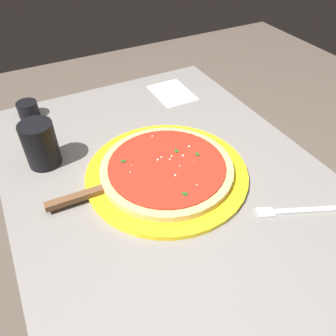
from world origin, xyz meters
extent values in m
plane|color=brown|center=(0.00, 0.00, 0.00)|extent=(5.00, 5.00, 0.00)
cube|color=black|center=(-0.41, -0.28, 0.36)|extent=(0.06, 0.06, 0.73)
cube|color=black|center=(-0.41, 0.28, 0.36)|extent=(0.06, 0.06, 0.73)
cube|color=gray|center=(0.00, 0.00, 0.74)|extent=(0.96, 0.71, 0.03)
cylinder|color=yellow|center=(-0.01, 0.00, 0.76)|extent=(0.37, 0.37, 0.01)
cylinder|color=#DBB26B|center=(-0.01, 0.00, 0.78)|extent=(0.30, 0.30, 0.02)
cylinder|color=red|center=(-0.01, 0.00, 0.79)|extent=(0.27, 0.27, 0.00)
sphere|color=#EFEACC|center=(-0.04, -0.07, 0.79)|extent=(0.00, 0.00, 0.00)
sphere|color=#EFEACC|center=(0.08, 0.03, 0.79)|extent=(0.00, 0.00, 0.00)
sphere|color=#EFEACC|center=(0.03, 0.00, 0.79)|extent=(0.00, 0.00, 0.00)
sphere|color=#EFEACC|center=(-0.02, 0.01, 0.79)|extent=(0.00, 0.00, 0.00)
sphere|color=#EFEACC|center=(-0.12, 0.02, 0.79)|extent=(0.00, 0.00, 0.00)
sphere|color=#EFEACC|center=(-0.04, 0.00, 0.79)|extent=(0.00, 0.00, 0.00)
sphere|color=#EFEACC|center=(0.01, 0.02, 0.79)|extent=(0.00, 0.00, 0.00)
sphere|color=#EFEACC|center=(-0.02, 0.05, 0.79)|extent=(0.01, 0.01, 0.01)
sphere|color=#EFEACC|center=(0.01, 0.06, 0.79)|extent=(0.00, 0.00, 0.00)
sphere|color=#EFEACC|center=(-0.03, 0.02, 0.79)|extent=(0.00, 0.00, 0.00)
sphere|color=#EFEACC|center=(-0.03, -0.01, 0.79)|extent=(0.01, 0.01, 0.01)
sphere|color=#EFEACC|center=(-0.04, 0.08, 0.79)|extent=(0.01, 0.01, 0.01)
sphere|color=#EFEACC|center=(-0.02, -0.08, 0.79)|extent=(0.00, 0.00, 0.00)
cube|color=#23561E|center=(-0.04, 0.04, 0.79)|extent=(0.01, 0.01, 0.00)
cube|color=#23561E|center=(-0.01, 0.08, 0.79)|extent=(0.01, 0.01, 0.00)
cube|color=#23561E|center=(-0.06, -0.08, 0.79)|extent=(0.01, 0.01, 0.00)
cube|color=#23561E|center=(0.09, -0.01, 0.79)|extent=(0.01, 0.01, 0.00)
cube|color=silver|center=(-0.01, -0.10, 0.77)|extent=(0.07, 0.09, 0.00)
cube|color=brown|center=(-0.02, -0.21, 0.77)|extent=(0.02, 0.13, 0.01)
cylinder|color=black|center=(-0.18, -0.24, 0.81)|extent=(0.08, 0.08, 0.11)
cylinder|color=black|center=(-0.41, -0.24, 0.78)|extent=(0.06, 0.06, 0.04)
cube|color=white|center=(-0.34, 0.19, 0.76)|extent=(0.15, 0.11, 0.00)
cube|color=silver|center=(0.23, 0.21, 0.76)|extent=(0.07, 0.14, 0.00)
cube|color=silver|center=(0.19, 0.13, 0.76)|extent=(0.04, 0.04, 0.00)
camera|label=1|loc=(0.50, -0.26, 1.29)|focal=35.95mm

